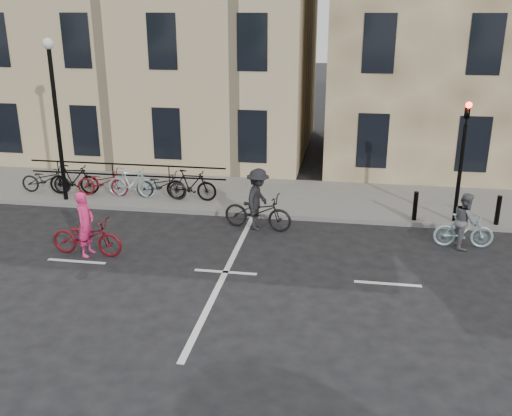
% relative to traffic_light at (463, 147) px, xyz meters
% --- Properties ---
extents(ground, '(120.00, 120.00, 0.00)m').
position_rel_traffic_light_xyz_m(ground, '(-6.20, -4.34, -2.45)').
color(ground, black).
rests_on(ground, ground).
extents(sidewalk, '(46.00, 4.00, 0.15)m').
position_rel_traffic_light_xyz_m(sidewalk, '(-10.20, 1.66, -2.38)').
color(sidewalk, slate).
rests_on(sidewalk, ground).
extents(building_east, '(14.00, 10.00, 12.00)m').
position_rel_traffic_light_xyz_m(building_east, '(2.80, 8.66, 3.70)').
color(building_east, '#8A7953').
rests_on(building_east, sidewalk).
extents(building_west, '(20.00, 10.00, 10.00)m').
position_rel_traffic_light_xyz_m(building_west, '(-15.20, 8.66, 2.70)').
color(building_west, '#C7B086').
rests_on(building_west, sidewalk).
extents(traffic_light, '(0.18, 0.30, 3.90)m').
position_rel_traffic_light_xyz_m(traffic_light, '(0.00, 0.00, 0.00)').
color(traffic_light, black).
rests_on(traffic_light, sidewalk).
extents(lamp_post, '(0.36, 0.36, 5.28)m').
position_rel_traffic_light_xyz_m(lamp_post, '(-12.70, 0.06, 1.04)').
color(lamp_post, black).
rests_on(lamp_post, sidewalk).
extents(bollard_east, '(0.14, 0.14, 0.90)m').
position_rel_traffic_light_xyz_m(bollard_east, '(-1.20, -0.09, -1.85)').
color(bollard_east, black).
rests_on(bollard_east, sidewalk).
extents(bollard_west, '(0.14, 0.14, 0.90)m').
position_rel_traffic_light_xyz_m(bollard_west, '(1.20, -0.09, -1.85)').
color(bollard_west, black).
rests_on(bollard_west, sidewalk).
extents(parked_bikes, '(7.25, 1.23, 1.05)m').
position_rel_traffic_light_xyz_m(parked_bikes, '(-11.12, 0.70, -1.81)').
color(parked_bikes, black).
rests_on(parked_bikes, sidewalk).
extents(cyclist_pink, '(2.00, 0.77, 1.76)m').
position_rel_traffic_light_xyz_m(cyclist_pink, '(-10.09, -3.86, -1.84)').
color(cyclist_pink, maroon).
rests_on(cyclist_pink, ground).
extents(cyclist_grey, '(1.63, 0.78, 1.57)m').
position_rel_traffic_light_xyz_m(cyclist_grey, '(-0.04, -1.69, -1.82)').
color(cyclist_grey, '#9BC2CB').
rests_on(cyclist_grey, ground).
extents(cyclist_dark, '(2.19, 1.31, 1.87)m').
position_rel_traffic_light_xyz_m(cyclist_dark, '(-5.88, -1.22, -1.72)').
color(cyclist_dark, black).
rests_on(cyclist_dark, ground).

